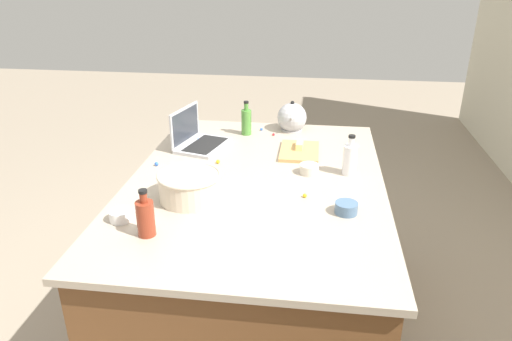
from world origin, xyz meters
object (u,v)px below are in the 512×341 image
object	(u,v)px
bottle_vinegar	(350,159)
ramekin_wide	(309,169)
laptop	(197,139)
ramekin_small	(346,208)
bottle_soy	(146,217)
butter_stick_left	(300,144)
bottle_olive	(246,121)
mixing_bowl_large	(190,186)
ramekin_medium	(120,216)
kettle	(292,118)
cutting_board	(299,151)

from	to	relation	value
bottle_vinegar	ramekin_wide	size ratio (longest dim) A/B	2.14
laptop	ramekin_small	distance (m)	1.04
bottle_soy	ramekin_wide	size ratio (longest dim) A/B	2.04
bottle_soy	ramekin_small	bearing A→B (deg)	109.49
butter_stick_left	ramekin_wide	size ratio (longest dim) A/B	1.16
laptop	bottle_olive	world-z (taller)	laptop
mixing_bowl_large	ramekin_medium	size ratio (longest dim) A/B	3.14
kettle	ramekin_medium	distance (m)	1.35
mixing_bowl_large	ramekin_small	xyz separation A→B (m)	(0.04, 0.68, -0.04)
butter_stick_left	ramekin_small	bearing A→B (deg)	18.37
bottle_vinegar	cutting_board	size ratio (longest dim) A/B	0.69
bottle_olive	butter_stick_left	world-z (taller)	bottle_olive
butter_stick_left	ramekin_small	xyz separation A→B (m)	(0.68, 0.23, -0.01)
bottle_olive	ramekin_wide	xyz separation A→B (m)	(0.52, 0.39, -0.06)
ramekin_small	laptop	bearing A→B (deg)	-129.83
mixing_bowl_large	cutting_board	world-z (taller)	mixing_bowl_large
mixing_bowl_large	kettle	size ratio (longest dim) A/B	1.33
laptop	ramekin_wide	bearing A→B (deg)	65.75
laptop	cutting_board	bearing A→B (deg)	87.78
bottle_olive	bottle_soy	bearing A→B (deg)	-10.23
cutting_board	ramekin_wide	bearing A→B (deg)	12.80
kettle	ramekin_medium	world-z (taller)	kettle
ramekin_medium	butter_stick_left	bearing A→B (deg)	141.40
mixing_bowl_large	ramekin_medium	bearing A→B (deg)	-46.63
bottle_vinegar	bottle_soy	xyz separation A→B (m)	(0.67, -0.80, -0.00)
kettle	ramekin_wide	size ratio (longest dim) A/B	2.25
cutting_board	butter_stick_left	size ratio (longest dim) A/B	2.67
bottle_vinegar	ramekin_medium	world-z (taller)	bottle_vinegar
mixing_bowl_large	ramekin_wide	world-z (taller)	mixing_bowl_large
mixing_bowl_large	ramekin_wide	size ratio (longest dim) A/B	3.00
bottle_soy	ramekin_small	xyz separation A→B (m)	(-0.27, 0.77, -0.05)
bottle_vinegar	ramekin_wide	xyz separation A→B (m)	(0.02, -0.20, -0.06)
kettle	butter_stick_left	distance (m)	0.34
bottle_olive	ramekin_small	bearing A→B (deg)	31.66
cutting_board	bottle_soy	bearing A→B (deg)	-30.66
bottle_soy	cutting_board	bearing A→B (deg)	149.34
bottle_soy	bottle_olive	xyz separation A→B (m)	(-1.18, 0.21, 0.01)
mixing_bowl_large	kettle	distance (m)	1.05
butter_stick_left	laptop	bearing A→B (deg)	-88.83
kettle	ramekin_small	distance (m)	1.06
mixing_bowl_large	kettle	bearing A→B (deg)	158.33
bottle_olive	ramekin_medium	world-z (taller)	bottle_olive
cutting_board	laptop	bearing A→B (deg)	-92.22
laptop	butter_stick_left	size ratio (longest dim) A/B	3.23
bottle_soy	cutting_board	distance (m)	1.07
bottle_soy	kettle	size ratio (longest dim) A/B	0.91
bottle_olive	cutting_board	size ratio (longest dim) A/B	0.70
bottle_vinegar	bottle_olive	xyz separation A→B (m)	(-0.50, -0.59, 0.00)
ramekin_small	bottle_olive	bearing A→B (deg)	-148.34
laptop	bottle_soy	bearing A→B (deg)	1.87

